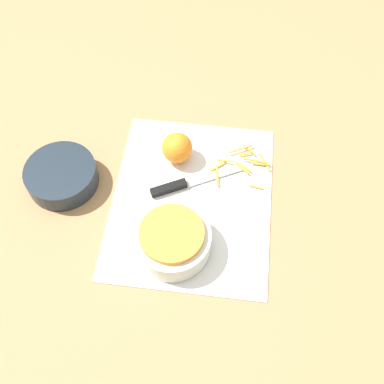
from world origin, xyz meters
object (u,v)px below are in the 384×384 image
at_px(bowl_speckled, 172,240).
at_px(orange_left, 177,148).
at_px(bowl_dark, 62,176).
at_px(knife, 180,185).

height_order(bowl_speckled, orange_left, orange_left).
height_order(bowl_speckled, bowl_dark, bowl_speckled).
bearing_deg(knife, bowl_speckled, -115.65).
relative_size(bowl_dark, orange_left, 2.23).
xyz_separation_m(bowl_dark, orange_left, (0.11, -0.27, 0.02)).
bearing_deg(knife, orange_left, 74.48).
relative_size(bowl_speckled, orange_left, 2.23).
distance_m(bowl_speckled, knife, 0.17).
height_order(knife, orange_left, orange_left).
relative_size(bowl_speckled, knife, 0.79).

